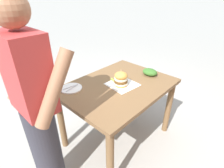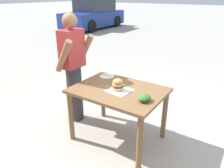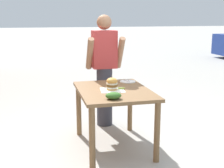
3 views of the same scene
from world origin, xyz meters
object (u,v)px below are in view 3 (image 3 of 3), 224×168
side_plate_with_forks (128,81)px  diner_across_table (104,69)px  sandwich (112,84)px  side_salad (113,96)px  patio_table (114,99)px  pickle_spear (121,88)px

side_plate_with_forks → diner_across_table: 0.53m
sandwich → side_plate_with_forks: bearing=51.1°
sandwich → side_salad: 0.44m
side_salad → diner_across_table: size_ratio=0.11×
patio_table → sandwich: 0.20m
pickle_spear → side_salad: bearing=-116.5°
patio_table → side_plate_with_forks: 0.51m
patio_table → pickle_spear: 0.16m
pickle_spear → side_salad: (-0.21, -0.42, 0.02)m
side_plate_with_forks → diner_across_table: diner_across_table is taller
side_salad → sandwich: bearing=78.3°
patio_table → side_salad: bearing=-104.8°
patio_table → side_plate_with_forks: size_ratio=5.36×
patio_table → pickle_spear: size_ratio=14.53×
pickle_spear → patio_table: bearing=169.1°
patio_table → side_plate_with_forks: side_plate_with_forks is taller
side_salad → diner_across_table: (0.18, 1.29, 0.08)m
side_salad → patio_table: bearing=75.2°
side_plate_with_forks → pickle_spear: bearing=-116.5°
patio_table → pickle_spear: pickle_spear is taller
sandwich → side_plate_with_forks: size_ratio=0.85×
sandwich → patio_table: bearing=16.8°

